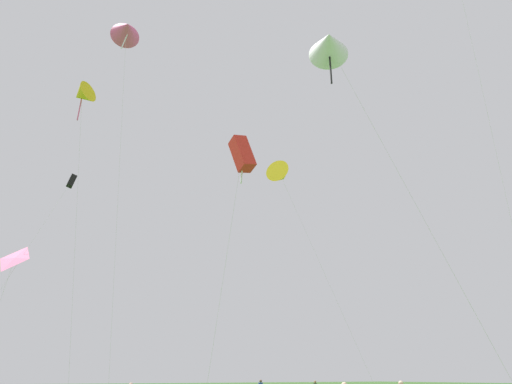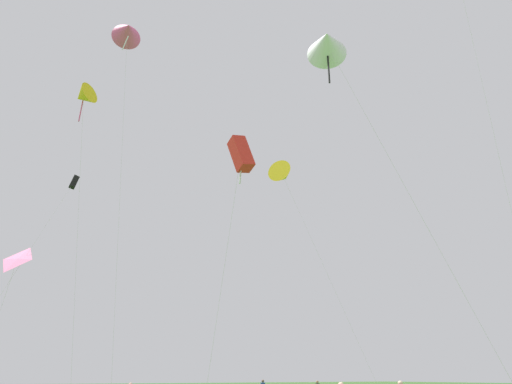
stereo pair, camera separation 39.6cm
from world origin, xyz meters
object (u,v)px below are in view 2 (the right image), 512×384
Objects in this scene: kite_flying_0 at (74,183)px; kite_flying_4 at (84,96)px; kite_flying_5 at (327,44)px; kite_flying_6 at (282,175)px; kite_flying_1 at (127,31)px; kite_flying_3 at (17,259)px; kite_flying_2 at (241,154)px.

kite_flying_4 reaches higher than kite_flying_0.
kite_flying_5 is 24.85m from kite_flying_6.
kite_flying_6 is at bearing 62.29° from kite_flying_5.
kite_flying_1 is 2.80× the size of kite_flying_3.
kite_flying_4 is at bearing -99.05° from kite_flying_0.
kite_flying_2 is at bearing 113.50° from kite_flying_5.
kite_flying_0 is 0.98× the size of kite_flying_5.
kite_flying_0 is 15.40m from kite_flying_1.
kite_flying_3 is at bearing -141.40° from kite_flying_0.
kite_flying_4 is at bearing -65.14° from kite_flying_3.
kite_flying_3 is (-3.54, -2.82, -8.69)m from kite_flying_0.
kite_flying_0 is 23.87m from kite_flying_2.
kite_flying_0 is 29.38m from kite_flying_5.
kite_flying_2 is at bearing -68.98° from kite_flying_1.
kite_flying_1 is at bearing 111.76° from kite_flying_5.
kite_flying_1 is at bearing -51.26° from kite_flying_3.
kite_flying_1 is at bearing -81.07° from kite_flying_0.
kite_flying_1 reaches higher than kite_flying_5.
kite_flying_6 is at bearing 8.52° from kite_flying_1.
kite_flying_2 is (6.55, -22.36, -5.19)m from kite_flying_0.
kite_flying_0 reaches higher than kite_flying_2.
kite_flying_2 is 0.65× the size of kite_flying_6.
kite_flying_0 is 0.80× the size of kite_flying_4.
kite_flying_2 is 19.41m from kite_flying_4.
kite_flying_4 reaches higher than kite_flying_6.
kite_flying_4 is 1.06× the size of kite_flying_6.
kite_flying_4 is at bearing 118.11° from kite_flying_2.
kite_flying_1 reaches higher than kite_flying_4.
kite_flying_2 is at bearing -73.67° from kite_flying_0.
kite_flying_6 is (20.45, -6.14, 3.14)m from kite_flying_0.
kite_flying_1 reaches higher than kite_flying_2.
kite_flying_2 is (5.14, -13.37, -17.61)m from kite_flying_1.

